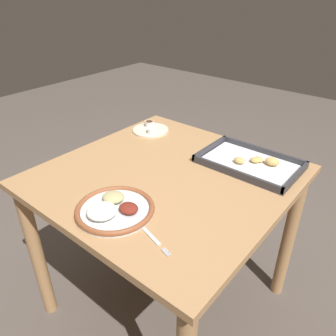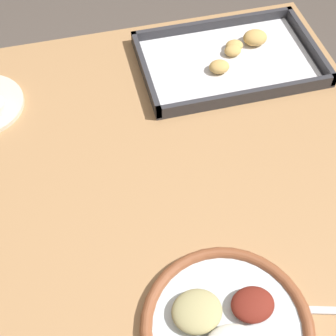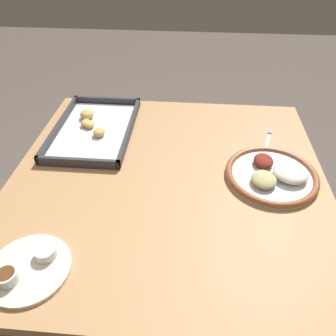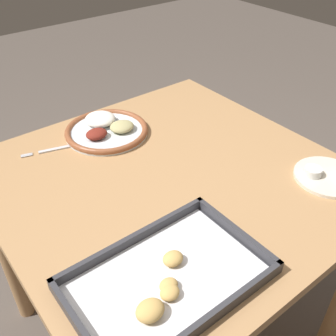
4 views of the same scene
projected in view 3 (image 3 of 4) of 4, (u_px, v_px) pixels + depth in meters
name	position (u px, v px, depth m)	size (l,w,h in m)	color
ground_plane	(168.00, 307.00, 1.47)	(8.00, 8.00, 0.00)	#564C44
dining_table	(168.00, 206.00, 1.06)	(0.94, 0.94, 0.77)	#AD7F51
dinner_plate	(273.00, 174.00, 0.97)	(0.27, 0.27, 0.05)	silver
fork	(267.00, 145.00, 1.10)	(0.21, 0.07, 0.00)	silver
saucer_plate	(28.00, 268.00, 0.73)	(0.19, 0.19, 0.04)	beige
baking_tray	(94.00, 128.00, 1.17)	(0.41, 0.27, 0.04)	#333338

